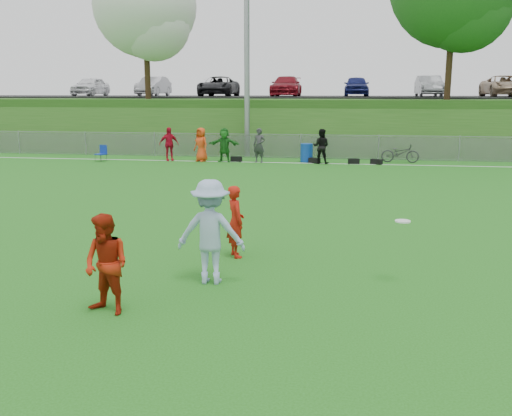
% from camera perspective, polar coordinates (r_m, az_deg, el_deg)
% --- Properties ---
extents(ground, '(120.00, 120.00, 0.00)m').
position_cam_1_polar(ground, '(10.83, -3.49, -7.32)').
color(ground, '#205B13').
rests_on(ground, ground).
extents(sideline_far, '(60.00, 0.10, 0.01)m').
position_cam_1_polar(sideline_far, '(28.31, 4.19, 4.51)').
color(sideline_far, white).
rests_on(sideline_far, ground).
extents(fence, '(58.00, 0.06, 1.30)m').
position_cam_1_polar(fence, '(30.22, 4.51, 6.18)').
color(fence, gray).
rests_on(fence, ground).
extents(light_pole, '(1.20, 0.40, 12.15)m').
position_cam_1_polar(light_pole, '(31.40, -0.93, 17.50)').
color(light_pole, gray).
rests_on(light_pole, ground).
extents(berm, '(120.00, 18.00, 3.00)m').
position_cam_1_polar(berm, '(41.11, 5.68, 8.80)').
color(berm, '#215016').
rests_on(berm, ground).
extents(parking_lot, '(120.00, 12.00, 0.10)m').
position_cam_1_polar(parking_lot, '(43.06, 5.87, 10.99)').
color(parking_lot, black).
rests_on(parking_lot, berm).
extents(tree_white_flowering, '(6.30, 6.30, 8.78)m').
position_cam_1_polar(tree_white_flowering, '(37.25, -10.84, 18.88)').
color(tree_white_flowering, black).
rests_on(tree_white_flowering, berm).
extents(car_row, '(32.04, 5.18, 1.44)m').
position_cam_1_polar(car_row, '(42.14, 4.20, 12.05)').
color(car_row, white).
rests_on(car_row, parking_lot).
extents(spectator_row, '(8.69, 0.88, 1.69)m').
position_cam_1_polar(spectator_row, '(28.63, -2.15, 6.31)').
color(spectator_row, red).
rests_on(spectator_row, ground).
extents(gear_bags, '(7.51, 0.54, 0.26)m').
position_cam_1_polar(gear_bags, '(28.33, 6.37, 4.73)').
color(gear_bags, black).
rests_on(gear_bags, ground).
extents(player_red_left, '(0.59, 0.67, 1.55)m').
position_cam_1_polar(player_red_left, '(12.18, -2.06, -1.35)').
color(player_red_left, '#AF180C').
rests_on(player_red_left, ground).
extents(player_red_center, '(0.95, 0.84, 1.63)m').
position_cam_1_polar(player_red_center, '(9.38, -14.72, -5.50)').
color(player_red_center, '#A6200B').
rests_on(player_red_center, ground).
extents(player_blue, '(1.29, 0.78, 1.94)m').
position_cam_1_polar(player_blue, '(10.51, -4.55, -2.39)').
color(player_blue, '#97AFD2').
rests_on(player_blue, ground).
extents(frisbee, '(0.28, 0.28, 0.03)m').
position_cam_1_polar(frisbee, '(10.72, 14.46, -1.29)').
color(frisbee, silver).
rests_on(frisbee, ground).
extents(recycling_bin, '(0.65, 0.65, 0.92)m').
position_cam_1_polar(recycling_bin, '(28.74, 5.08, 5.52)').
color(recycling_bin, '#0E399E').
rests_on(recycling_bin, ground).
extents(camp_chair, '(0.58, 0.59, 0.82)m').
position_cam_1_polar(camp_chair, '(29.96, -15.24, 4.98)').
color(camp_chair, '#0E2B9C').
rests_on(camp_chair, ground).
extents(bicycle, '(1.88, 0.80, 0.96)m').
position_cam_1_polar(bicycle, '(29.30, 14.22, 5.36)').
color(bicycle, '#292A2C').
rests_on(bicycle, ground).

